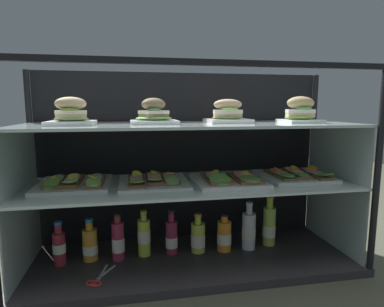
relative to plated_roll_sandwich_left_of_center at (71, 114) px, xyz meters
The scene contains 25 objects.
ground_plane 0.90m from the plated_roll_sandwich_left_of_center, ahead, with size 6.00×6.00×0.02m, color #494B3B.
case_base_deck 0.88m from the plated_roll_sandwich_left_of_center, ahead, with size 1.56×0.55×0.04m, color #2F2B2E.
case_frame 0.60m from the plated_roll_sandwich_left_of_center, 22.27° to the left, with size 1.56×0.55×0.93m.
riser_lower_tier 0.73m from the plated_roll_sandwich_left_of_center, ahead, with size 1.50×0.49×0.35m.
shelf_lower_glass 0.61m from the plated_roll_sandwich_left_of_center, ahead, with size 1.52×0.51×0.01m, color silver.
riser_upper_tier 0.55m from the plated_roll_sandwich_left_of_center, ahead, with size 1.50×0.49×0.27m.
shelf_upper_glass 0.52m from the plated_roll_sandwich_left_of_center, ahead, with size 1.52×0.51×0.01m, color silver.
plated_roll_sandwich_left_of_center is the anchor object (origin of this frame).
plated_roll_sandwich_mid_left 0.35m from the plated_roll_sandwich_left_of_center, ahead, with size 0.21×0.21×0.12m.
plated_roll_sandwich_right_of_center 0.70m from the plated_roll_sandwich_left_of_center, ahead, with size 0.20×0.20×0.11m.
plated_roll_sandwich_near_left_corner 1.04m from the plated_roll_sandwich_left_of_center, ahead, with size 0.17×0.17×0.12m.
open_sandwich_tray_far_left 0.31m from the plated_roll_sandwich_left_of_center, 100.94° to the left, with size 0.31×0.33×0.06m.
open_sandwich_tray_center 0.46m from the plated_roll_sandwich_left_of_center, ahead, with size 0.31×0.33×0.05m.
open_sandwich_tray_right_of_center 0.76m from the plated_roll_sandwich_left_of_center, ahead, with size 0.31×0.33×0.06m.
open_sandwich_tray_near_left_corner 1.08m from the plated_roll_sandwich_left_of_center, ahead, with size 0.31×0.34×0.06m.
juice_bottle_back_left 0.61m from the plated_roll_sandwich_left_of_center, 146.84° to the left, with size 0.06×0.06×0.21m.
juice_bottle_front_left_end 0.62m from the plated_roll_sandwich_left_of_center, 65.34° to the left, with size 0.07×0.07×0.20m.
juice_bottle_front_fourth 0.62m from the plated_roll_sandwich_left_of_center, 20.43° to the left, with size 0.06×0.06×0.23m.
juice_bottle_back_right 0.67m from the plated_roll_sandwich_left_of_center, 16.68° to the left, with size 0.06×0.06×0.22m.
juice_bottle_tucked_behind 0.75m from the plated_roll_sandwich_left_of_center, 11.22° to the left, with size 0.06×0.06×0.22m.
juice_bottle_back_center 0.83m from the plated_roll_sandwich_left_of_center, ahead, with size 0.07×0.07×0.20m.
juice_bottle_front_right_end 0.92m from the plated_roll_sandwich_left_of_center, ahead, with size 0.07×0.07×0.19m.
juice_bottle_near_post 1.01m from the plated_roll_sandwich_left_of_center, ahead, with size 0.07×0.07×0.24m.
juice_bottle_front_second 1.11m from the plated_roll_sandwich_left_of_center, ahead, with size 0.07×0.07×0.26m.
kitchen_scissors 0.70m from the plated_roll_sandwich_left_of_center, 54.13° to the right, with size 0.12×0.19×0.01m.
Camera 1 is at (-0.27, -1.46, 0.76)m, focal length 30.33 mm.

